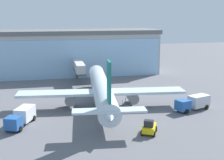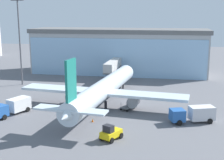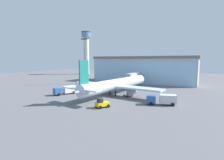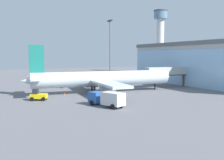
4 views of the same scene
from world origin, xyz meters
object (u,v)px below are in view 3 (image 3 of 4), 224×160
object	(u,v)px
jet_bridge	(135,76)
control_tower	(86,49)
catering_truck	(66,90)
apron_light_mast	(84,58)
airplane	(116,84)
safety_cone_wingtip	(78,92)
pushback_tug	(102,104)
baggage_cart	(128,95)
fuel_truck	(162,99)
safety_cone_nose	(102,99)

from	to	relation	value
jet_bridge	control_tower	size ratio (longest dim) A/B	0.45
control_tower	catering_truck	distance (m)	85.11
apron_light_mast	airplane	xyz separation A→B (m)	(23.58, -15.03, -9.00)
airplane	catering_truck	xyz separation A→B (m)	(-15.01, -7.46, -1.86)
apron_light_mast	airplane	size ratio (longest dim) A/B	0.56
airplane	safety_cone_wingtip	distance (m)	14.33
pushback_tug	airplane	bearing A→B (deg)	42.22
control_tower	apron_light_mast	bearing A→B (deg)	-55.53
baggage_cart	pushback_tug	size ratio (longest dim) A/B	0.87
baggage_cart	pushback_tug	distance (m)	14.40
fuel_truck	baggage_cart	size ratio (longest dim) A/B	2.36
safety_cone_nose	safety_cone_wingtip	xyz separation A→B (m)	(-13.52, 6.31, 0.00)
apron_light_mast	catering_truck	distance (m)	26.41
jet_bridge	catering_truck	bearing A→B (deg)	158.33
control_tower	pushback_tug	size ratio (longest dim) A/B	9.02
control_tower	fuel_truck	xyz separation A→B (m)	(73.57, -70.89, -18.69)
fuel_truck	safety_cone_wingtip	xyz separation A→B (m)	(-30.04, 3.95, -1.19)
airplane	control_tower	bearing A→B (deg)	49.65
control_tower	baggage_cart	distance (m)	92.47
safety_cone_wingtip	fuel_truck	bearing A→B (deg)	-7.49
apron_light_mast	airplane	world-z (taller)	apron_light_mast
baggage_cart	safety_cone_wingtip	bearing A→B (deg)	-56.39
fuel_truck	pushback_tug	size ratio (longest dim) A/B	2.06
jet_bridge	apron_light_mast	xyz separation A→B (m)	(-22.20, -7.28, 8.06)
airplane	fuel_truck	bearing A→B (deg)	-104.88
control_tower	safety_cone_nose	bearing A→B (deg)	-52.09
apron_light_mast	baggage_cart	xyz separation A→B (m)	(28.45, -16.64, -11.83)
fuel_truck	safety_cone_wingtip	world-z (taller)	fuel_truck
catering_truck	pushback_tug	distance (m)	20.79
jet_bridge	airplane	distance (m)	22.37
fuel_truck	pushback_tug	bearing A→B (deg)	18.67
catering_truck	fuel_truck	size ratio (longest dim) A/B	0.99
control_tower	apron_light_mast	size ratio (longest dim) A/B	1.58
control_tower	pushback_tug	bearing A→B (deg)	-52.60
control_tower	airplane	distance (m)	87.52
control_tower	airplane	xyz separation A→B (m)	(57.23, -64.04, -16.83)
airplane	fuel_truck	xyz separation A→B (m)	(16.34, -6.85, -1.86)
catering_truck	baggage_cart	bearing A→B (deg)	129.75
apron_light_mast	safety_cone_nose	world-z (taller)	apron_light_mast
apron_light_mast	safety_cone_wingtip	bearing A→B (deg)	-61.12
control_tower	catering_truck	bearing A→B (deg)	-59.44
fuel_truck	pushback_tug	world-z (taller)	fuel_truck
baggage_cart	safety_cone_nose	world-z (taller)	baggage_cart
fuel_truck	apron_light_mast	bearing A→B (deg)	-46.41
airplane	safety_cone_wingtip	xyz separation A→B (m)	(-13.70, -2.90, -3.06)
jet_bridge	safety_cone_nose	bearing A→B (deg)	-174.87
catering_truck	pushback_tug	world-z (taller)	catering_truck
jet_bridge	fuel_truck	bearing A→B (deg)	-145.78
catering_truck	baggage_cart	size ratio (longest dim) A/B	2.35
jet_bridge	airplane	world-z (taller)	airplane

